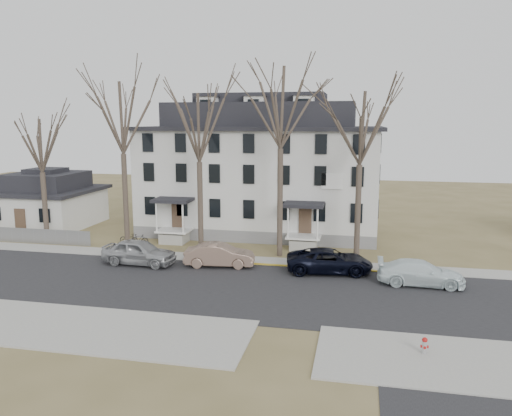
% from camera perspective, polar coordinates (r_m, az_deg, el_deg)
% --- Properties ---
extents(ground, '(120.00, 120.00, 0.00)m').
position_cam_1_polar(ground, '(27.73, -2.66, -10.62)').
color(ground, olive).
rests_on(ground, ground).
extents(main_road, '(120.00, 10.00, 0.04)m').
position_cam_1_polar(main_road, '(29.55, -1.68, -9.29)').
color(main_road, '#27272A').
rests_on(main_road, ground).
extents(far_sidewalk, '(120.00, 2.00, 0.08)m').
position_cam_1_polar(far_sidewalk, '(35.14, 0.62, -6.15)').
color(far_sidewalk, '#A09F97').
rests_on(far_sidewalk, ground).
extents(near_sidewalk_right, '(14.00, 5.00, 0.08)m').
position_cam_1_polar(near_sidewalk_right, '(23.00, 25.33, -16.08)').
color(near_sidewalk_right, '#A09F97').
rests_on(near_sidewalk_right, ground).
extents(near_sidewalk_left, '(20.00, 5.00, 0.08)m').
position_cam_1_polar(near_sidewalk_left, '(26.67, -22.84, -12.27)').
color(near_sidewalk_left, '#A09F97').
rests_on(near_sidewalk_left, ground).
extents(yellow_curb, '(14.00, 0.25, 0.06)m').
position_cam_1_polar(yellow_curb, '(33.70, 8.75, -6.97)').
color(yellow_curb, gold).
rests_on(yellow_curb, ground).
extents(boarding_house, '(20.80, 12.36, 12.05)m').
position_cam_1_polar(boarding_house, '(44.14, 0.60, 4.26)').
color(boarding_house, slate).
rests_on(boarding_house, ground).
extents(small_house, '(8.70, 8.70, 5.00)m').
position_cam_1_polar(small_house, '(50.62, -22.68, 0.65)').
color(small_house, silver).
rests_on(small_house, ground).
extents(fence, '(14.00, 0.06, 1.20)m').
position_cam_1_polar(fence, '(45.31, -26.06, -3.50)').
color(fence, gray).
rests_on(fence, ground).
extents(tree_far_left, '(8.40, 8.40, 13.72)m').
position_cam_1_polar(tree_far_left, '(39.10, -15.11, 10.49)').
color(tree_far_left, '#473B31').
rests_on(tree_far_left, ground).
extents(tree_mid_left, '(7.80, 7.80, 12.74)m').
position_cam_1_polar(tree_mid_left, '(36.79, -6.57, 9.66)').
color(tree_mid_left, '#473B31').
rests_on(tree_mid_left, ground).
extents(tree_center, '(9.00, 9.00, 14.70)m').
position_cam_1_polar(tree_center, '(35.40, 2.86, 12.11)').
color(tree_center, '#473B31').
rests_on(tree_center, ground).
extents(tree_mid_right, '(7.80, 7.80, 12.74)m').
position_cam_1_polar(tree_mid_right, '(34.93, 11.91, 9.51)').
color(tree_mid_right, '#473B31').
rests_on(tree_mid_right, ground).
extents(tree_bungalow, '(6.60, 6.60, 10.78)m').
position_cam_1_polar(tree_bungalow, '(42.73, -23.44, 6.95)').
color(tree_bungalow, '#473B31').
rests_on(tree_bungalow, ground).
extents(car_silver, '(5.19, 2.34, 1.73)m').
position_cam_1_polar(car_silver, '(35.08, -13.22, -4.98)').
color(car_silver, '#A6A7AA').
rests_on(car_silver, ground).
extents(car_tan, '(4.86, 2.25, 1.54)m').
position_cam_1_polar(car_tan, '(33.86, -4.19, -5.44)').
color(car_tan, '#826757').
rests_on(car_tan, ground).
extents(car_navy, '(5.81, 3.24, 1.53)m').
position_cam_1_polar(car_navy, '(32.76, 8.39, -6.05)').
color(car_navy, black).
rests_on(car_navy, ground).
extents(car_white, '(5.09, 2.13, 1.47)m').
position_cam_1_polar(car_white, '(31.62, 18.30, -7.11)').
color(car_white, white).
rests_on(car_white, ground).
extents(bicycle_left, '(1.53, 0.56, 0.80)m').
position_cam_1_polar(bicycle_left, '(41.42, -14.34, -3.41)').
color(bicycle_left, black).
rests_on(bicycle_left, ground).
extents(bicycle_right, '(1.51, 1.05, 0.89)m').
position_cam_1_polar(bicycle_right, '(40.54, -13.24, -3.58)').
color(bicycle_right, black).
rests_on(bicycle_right, ground).
extents(fire_hydrant, '(0.33, 0.31, 0.79)m').
position_cam_1_polar(fire_hydrant, '(22.82, 18.69, -14.73)').
color(fire_hydrant, '#B7B7BA').
rests_on(fire_hydrant, ground).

